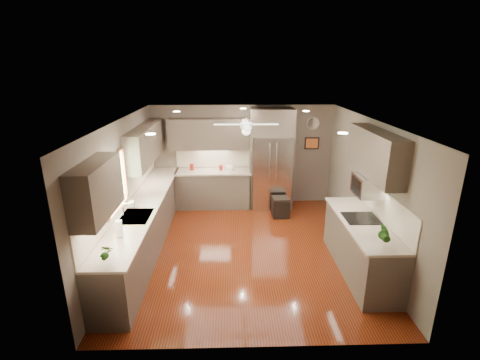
{
  "coord_description": "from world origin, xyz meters",
  "views": [
    {
      "loc": [
        -0.29,
        -6.02,
        3.4
      ],
      "look_at": [
        -0.1,
        0.6,
        1.22
      ],
      "focal_mm": 26.0,
      "sensor_mm": 36.0,
      "label": 1
    }
  ],
  "objects_px": {
    "canister_a": "(192,167)",
    "refrigerator": "(271,161)",
    "soap_bottle": "(132,203)",
    "bowl": "(230,170)",
    "canister_d": "(221,168)",
    "microwave": "(368,185)",
    "potted_plant_right": "(385,234)",
    "paper_towel": "(119,228)",
    "stool": "(280,207)",
    "potted_plant_left": "(104,252)"
  },
  "relations": [
    {
      "from": "potted_plant_left",
      "to": "bowl",
      "type": "relative_size",
      "value": 1.39
    },
    {
      "from": "canister_a",
      "to": "paper_towel",
      "type": "relative_size",
      "value": 0.57
    },
    {
      "from": "bowl",
      "to": "stool",
      "type": "xyz_separation_m",
      "value": [
        1.19,
        -0.67,
        -0.73
      ]
    },
    {
      "from": "soap_bottle",
      "to": "microwave",
      "type": "relative_size",
      "value": 0.38
    },
    {
      "from": "canister_d",
      "to": "microwave",
      "type": "bearing_deg",
      "value": -47.36
    },
    {
      "from": "canister_d",
      "to": "microwave",
      "type": "relative_size",
      "value": 0.24
    },
    {
      "from": "soap_bottle",
      "to": "potted_plant_right",
      "type": "relative_size",
      "value": 0.59
    },
    {
      "from": "microwave",
      "to": "refrigerator",
      "type": "bearing_deg",
      "value": 116.09
    },
    {
      "from": "microwave",
      "to": "stool",
      "type": "xyz_separation_m",
      "value": [
        -1.15,
        2.06,
        -1.24
      ]
    },
    {
      "from": "potted_plant_left",
      "to": "microwave",
      "type": "xyz_separation_m",
      "value": [
        3.96,
        1.44,
        0.38
      ]
    },
    {
      "from": "potted_plant_left",
      "to": "microwave",
      "type": "relative_size",
      "value": 0.58
    },
    {
      "from": "microwave",
      "to": "bowl",
      "type": "bearing_deg",
      "value": 130.61
    },
    {
      "from": "potted_plant_right",
      "to": "stool",
      "type": "xyz_separation_m",
      "value": [
        -1.03,
        3.12,
        -0.88
      ]
    },
    {
      "from": "canister_d",
      "to": "soap_bottle",
      "type": "bearing_deg",
      "value": -122.66
    },
    {
      "from": "potted_plant_right",
      "to": "refrigerator",
      "type": "xyz_separation_m",
      "value": [
        -1.21,
        3.77,
        0.07
      ]
    },
    {
      "from": "refrigerator",
      "to": "canister_a",
      "type": "bearing_deg",
      "value": 177.27
    },
    {
      "from": "canister_a",
      "to": "soap_bottle",
      "type": "bearing_deg",
      "value": -108.79
    },
    {
      "from": "paper_towel",
      "to": "bowl",
      "type": "bearing_deg",
      "value": 64.22
    },
    {
      "from": "soap_bottle",
      "to": "microwave",
      "type": "distance_m",
      "value": 4.14
    },
    {
      "from": "canister_a",
      "to": "microwave",
      "type": "bearing_deg",
      "value": -40.53
    },
    {
      "from": "potted_plant_left",
      "to": "stool",
      "type": "relative_size",
      "value": 0.69
    },
    {
      "from": "microwave",
      "to": "paper_towel",
      "type": "distance_m",
      "value": 4.08
    },
    {
      "from": "canister_d",
      "to": "potted_plant_right",
      "type": "xyz_separation_m",
      "value": [
        2.44,
        -3.84,
        0.12
      ]
    },
    {
      "from": "soap_bottle",
      "to": "paper_towel",
      "type": "height_order",
      "value": "paper_towel"
    },
    {
      "from": "stool",
      "to": "potted_plant_right",
      "type": "bearing_deg",
      "value": -71.67
    },
    {
      "from": "soap_bottle",
      "to": "potted_plant_left",
      "type": "xyz_separation_m",
      "value": [
        0.13,
        -1.83,
        0.05
      ]
    },
    {
      "from": "canister_a",
      "to": "refrigerator",
      "type": "distance_m",
      "value": 1.96
    },
    {
      "from": "stool",
      "to": "refrigerator",
      "type": "bearing_deg",
      "value": 105.0
    },
    {
      "from": "potted_plant_left",
      "to": "bowl",
      "type": "distance_m",
      "value": 4.47
    },
    {
      "from": "potted_plant_right",
      "to": "paper_towel",
      "type": "bearing_deg",
      "value": 174.83
    },
    {
      "from": "soap_bottle",
      "to": "bowl",
      "type": "height_order",
      "value": "soap_bottle"
    },
    {
      "from": "refrigerator",
      "to": "stool",
      "type": "relative_size",
      "value": 5.29
    },
    {
      "from": "canister_a",
      "to": "refrigerator",
      "type": "relative_size",
      "value": 0.06
    },
    {
      "from": "refrigerator",
      "to": "stool",
      "type": "height_order",
      "value": "refrigerator"
    },
    {
      "from": "refrigerator",
      "to": "microwave",
      "type": "height_order",
      "value": "refrigerator"
    },
    {
      "from": "canister_d",
      "to": "bowl",
      "type": "distance_m",
      "value": 0.23
    },
    {
      "from": "potted_plant_right",
      "to": "microwave",
      "type": "distance_m",
      "value": 1.13
    },
    {
      "from": "canister_a",
      "to": "microwave",
      "type": "xyz_separation_m",
      "value": [
        3.28,
        -2.8,
        0.46
      ]
    },
    {
      "from": "potted_plant_left",
      "to": "potted_plant_right",
      "type": "relative_size",
      "value": 0.9
    },
    {
      "from": "canister_a",
      "to": "canister_d",
      "type": "distance_m",
      "value": 0.71
    },
    {
      "from": "refrigerator",
      "to": "microwave",
      "type": "relative_size",
      "value": 4.45
    },
    {
      "from": "canister_d",
      "to": "microwave",
      "type": "xyz_separation_m",
      "value": [
        2.56,
        -2.78,
        0.48
      ]
    },
    {
      "from": "soap_bottle",
      "to": "bowl",
      "type": "xyz_separation_m",
      "value": [
        1.76,
        2.34,
        -0.08
      ]
    },
    {
      "from": "canister_a",
      "to": "potted_plant_left",
      "type": "distance_m",
      "value": 4.3
    },
    {
      "from": "potted_plant_right",
      "to": "refrigerator",
      "type": "relative_size",
      "value": 0.14
    },
    {
      "from": "stool",
      "to": "paper_towel",
      "type": "bearing_deg",
      "value": -135.79
    },
    {
      "from": "canister_a",
      "to": "canister_d",
      "type": "height_order",
      "value": "canister_a"
    },
    {
      "from": "potted_plant_right",
      "to": "microwave",
      "type": "bearing_deg",
      "value": 83.63
    },
    {
      "from": "potted_plant_right",
      "to": "paper_towel",
      "type": "xyz_separation_m",
      "value": [
        -3.88,
        0.35,
        -0.04
      ]
    },
    {
      "from": "soap_bottle",
      "to": "microwave",
      "type": "xyz_separation_m",
      "value": [
        4.1,
        -0.39,
        0.44
      ]
    }
  ]
}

